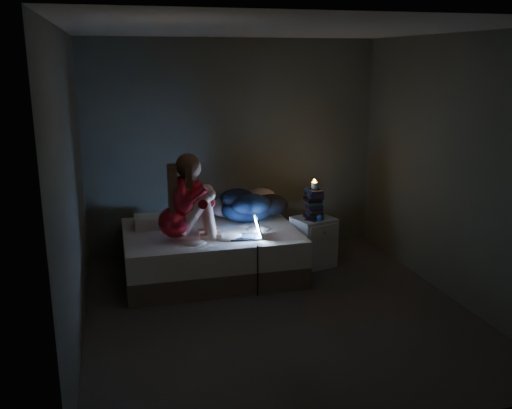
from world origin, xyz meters
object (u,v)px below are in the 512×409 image
object	(u,v)px
laptop	(245,227)
nightstand	(313,242)
woman	(175,197)
phone	(309,220)
bed	(211,252)
candle	(314,184)

from	to	relation	value
laptop	nightstand	distance (m)	1.03
woman	phone	size ratio (longest dim) A/B	6.54
bed	phone	world-z (taller)	phone
laptop	candle	size ratio (longest dim) A/B	4.22
woman	bed	bearing A→B (deg)	34.99
laptop	phone	distance (m)	0.86
bed	phone	size ratio (longest dim) A/B	13.49
candle	phone	bearing A→B (deg)	-137.90
woman	phone	xyz separation A→B (m)	(1.52, 0.14, -0.39)
laptop	bed	bearing A→B (deg)	133.80
phone	nightstand	bearing A→B (deg)	17.96
laptop	candle	world-z (taller)	candle
woman	phone	bearing A→B (deg)	7.76
laptop	nightstand	bearing A→B (deg)	26.62
woman	laptop	distance (m)	0.79
candle	laptop	bearing A→B (deg)	-158.77
bed	laptop	world-z (taller)	laptop
bed	candle	size ratio (longest dim) A/B	23.61
woman	candle	world-z (taller)	woman
bed	laptop	size ratio (longest dim) A/B	5.60
candle	phone	distance (m)	0.41
woman	nightstand	world-z (taller)	woman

